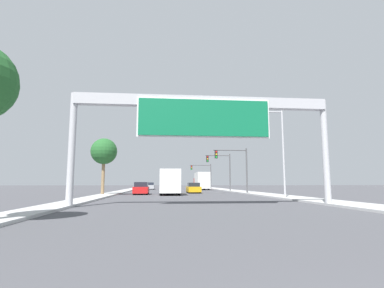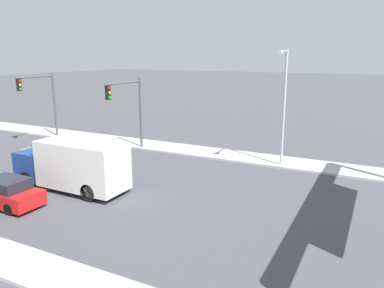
{
  "view_description": "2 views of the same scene",
  "coord_description": "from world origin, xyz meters",
  "px_view_note": "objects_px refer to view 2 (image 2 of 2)",
  "views": [
    {
      "loc": [
        -2.61,
        -0.91,
        1.51
      ],
      "look_at": [
        0.0,
        25.79,
        4.94
      ],
      "focal_mm": 28.0,
      "sensor_mm": 36.0,
      "label": 1
    },
    {
      "loc": [
        -17.49,
        19.85,
        7.94
      ],
      "look_at": [
        1.28,
        29.43,
        2.86
      ],
      "focal_mm": 35.0,
      "sensor_mm": 36.0,
      "label": 2
    }
  ],
  "objects_px": {
    "car_far_left": "(50,154)",
    "car_near_left": "(6,193)",
    "truck_box_secondary": "(74,165)",
    "traffic_light_mid_block": "(43,96)",
    "street_lamp_right": "(284,100)",
    "traffic_light_near_intersection": "(130,103)"
  },
  "relations": [
    {
      "from": "car_far_left",
      "to": "street_lamp_right",
      "type": "height_order",
      "value": "street_lamp_right"
    },
    {
      "from": "traffic_light_mid_block",
      "to": "street_lamp_right",
      "type": "height_order",
      "value": "street_lamp_right"
    },
    {
      "from": "car_far_left",
      "to": "traffic_light_near_intersection",
      "type": "height_order",
      "value": "traffic_light_near_intersection"
    },
    {
      "from": "car_near_left",
      "to": "street_lamp_right",
      "type": "height_order",
      "value": "street_lamp_right"
    },
    {
      "from": "car_near_left",
      "to": "street_lamp_right",
      "type": "bearing_deg",
      "value": -39.93
    },
    {
      "from": "car_near_left",
      "to": "traffic_light_mid_block",
      "type": "distance_m",
      "value": 16.78
    },
    {
      "from": "traffic_light_near_intersection",
      "to": "traffic_light_mid_block",
      "type": "bearing_deg",
      "value": 89.11
    },
    {
      "from": "car_far_left",
      "to": "car_near_left",
      "type": "xyz_separation_m",
      "value": [
        -7.0,
        -4.3,
        0.03
      ]
    },
    {
      "from": "truck_box_secondary",
      "to": "traffic_light_near_intersection",
      "type": "distance_m",
      "value": 9.42
    },
    {
      "from": "street_lamp_right",
      "to": "car_far_left",
      "type": "bearing_deg",
      "value": 112.77
    },
    {
      "from": "car_far_left",
      "to": "car_near_left",
      "type": "height_order",
      "value": "car_near_left"
    },
    {
      "from": "truck_box_secondary",
      "to": "car_far_left",
      "type": "bearing_deg",
      "value": 59.01
    },
    {
      "from": "car_near_left",
      "to": "traffic_light_near_intersection",
      "type": "distance_m",
      "value": 12.76
    },
    {
      "from": "car_far_left",
      "to": "street_lamp_right",
      "type": "distance_m",
      "value": 17.5
    },
    {
      "from": "traffic_light_near_intersection",
      "to": "car_near_left",
      "type": "bearing_deg",
      "value": -176.72
    },
    {
      "from": "truck_box_secondary",
      "to": "traffic_light_mid_block",
      "type": "relative_size",
      "value": 1.18
    },
    {
      "from": "traffic_light_mid_block",
      "to": "car_far_left",
      "type": "bearing_deg",
      "value": -130.37
    },
    {
      "from": "traffic_light_near_intersection",
      "to": "traffic_light_mid_block",
      "type": "distance_m",
      "value": 10.0
    },
    {
      "from": "car_far_left",
      "to": "traffic_light_near_intersection",
      "type": "bearing_deg",
      "value": -34.22
    },
    {
      "from": "traffic_light_near_intersection",
      "to": "traffic_light_mid_block",
      "type": "xyz_separation_m",
      "value": [
        0.16,
        10.0,
        0.09
      ]
    },
    {
      "from": "traffic_light_near_intersection",
      "to": "traffic_light_mid_block",
      "type": "relative_size",
      "value": 0.97
    },
    {
      "from": "car_near_left",
      "to": "truck_box_secondary",
      "type": "relative_size",
      "value": 0.57
    }
  ]
}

